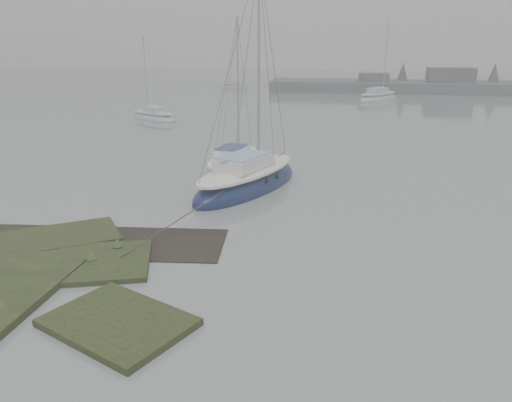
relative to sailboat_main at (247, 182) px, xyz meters
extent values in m
plane|color=slate|center=(-1.49, 18.02, -0.35)|extent=(160.00, 160.00, 0.00)
cube|color=#4C4F51|center=(24.51, 50.02, 0.25)|extent=(60.00, 8.00, 1.60)
cube|color=#424247|center=(8.51, 49.02, 1.05)|extent=(4.00, 3.00, 2.20)
cube|color=#424247|center=(18.51, 49.02, 1.45)|extent=(6.00, 3.00, 3.00)
cone|color=#384238|center=(12.51, 51.02, 1.85)|extent=(2.00, 2.00, 3.50)
cone|color=#384238|center=(24.51, 51.02, 1.85)|extent=(2.00, 2.00, 3.50)
ellipsoid|color=#0B173A|center=(0.01, 0.02, -0.21)|extent=(5.44, 8.31, 1.92)
ellipsoid|color=silver|center=(0.01, 0.02, 0.56)|extent=(4.57, 7.17, 0.54)
cube|color=silver|center=(-0.12, -0.30, 1.03)|extent=(2.61, 3.16, 0.57)
cube|color=#85ABD3|center=(-0.12, -0.30, 1.35)|extent=(2.42, 2.91, 0.09)
cylinder|color=#939399|center=(0.40, 0.96, 5.48)|extent=(0.12, 0.12, 9.05)
cylinder|color=#939399|center=(-0.21, -0.51, 1.35)|extent=(1.31, 2.96, 0.10)
ellipsoid|color=silver|center=(-1.42, 3.52, -0.24)|extent=(2.99, 6.42, 1.50)
ellipsoid|color=white|center=(-1.42, 3.52, 0.36)|extent=(2.46, 5.57, 0.42)
cube|color=white|center=(-1.46, 3.26, 0.73)|extent=(1.64, 2.30, 0.44)
cube|color=#151C4D|center=(-1.46, 3.26, 0.98)|extent=(1.53, 2.11, 0.07)
cylinder|color=#939399|center=(-1.29, 4.31, 4.20)|extent=(0.10, 0.10, 7.06)
cylinder|color=#939399|center=(-1.49, 3.09, 0.98)|extent=(0.47, 2.45, 0.08)
ellipsoid|color=#ABB1B5|center=(-12.33, 20.04, -0.25)|extent=(5.67, 4.38, 1.34)
ellipsoid|color=silver|center=(-12.33, 20.04, 0.28)|extent=(4.87, 3.70, 0.38)
cube|color=silver|center=(-12.12, 19.92, 0.61)|extent=(2.23, 1.98, 0.39)
cube|color=silver|center=(-12.12, 19.92, 0.84)|extent=(2.05, 1.83, 0.06)
cylinder|color=#939399|center=(-12.94, 20.40, 3.71)|extent=(0.09, 0.09, 6.30)
cylinder|color=#939399|center=(-11.99, 19.84, 0.84)|extent=(1.93, 1.19, 0.07)
ellipsoid|color=#B2B8BB|center=(8.61, 38.79, -0.23)|extent=(5.91, 6.76, 1.65)
ellipsoid|color=silver|center=(8.61, 38.79, 0.43)|extent=(5.02, 5.79, 0.47)
cube|color=silver|center=(8.43, 38.56, 0.84)|extent=(2.58, 2.74, 0.49)
cube|color=silver|center=(8.43, 38.56, 1.11)|extent=(2.38, 2.52, 0.08)
cylinder|color=#939399|center=(9.14, 39.48, 4.66)|extent=(0.11, 0.11, 7.77)
cylinder|color=#939399|center=(8.31, 38.40, 1.11)|extent=(1.72, 2.21, 0.09)
ellipsoid|color=#B1B6BA|center=(-11.38, 51.93, -0.27)|extent=(4.79, 2.43, 1.11)
ellipsoid|color=silver|center=(-11.38, 51.93, 0.18)|extent=(4.15, 2.02, 0.31)
cube|color=silver|center=(-11.19, 51.89, 0.45)|extent=(1.74, 1.29, 0.33)
cube|color=#ABADB6|center=(-11.19, 51.89, 0.63)|extent=(1.60, 1.20, 0.05)
cylinder|color=#939399|center=(-11.95, 52.06, 3.02)|extent=(0.07, 0.07, 5.23)
cylinder|color=#939399|center=(-11.06, 51.87, 0.63)|extent=(1.80, 0.44, 0.06)
camera|label=1|loc=(4.26, -22.74, 6.54)|focal=35.00mm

